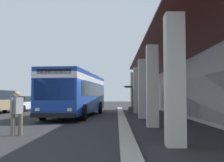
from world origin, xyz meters
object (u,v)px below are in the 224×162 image
(parked_sedan_white, at_px, (21,104))
(potted_palm, at_px, (133,105))
(pedestrian, at_px, (17,111))
(transit_bus, at_px, (77,91))

(parked_sedan_white, bearing_deg, potted_palm, 78.07)
(parked_sedan_white, xyz_separation_m, pedestrian, (16.33, 5.57, 0.17))
(parked_sedan_white, distance_m, pedestrian, 17.25)
(parked_sedan_white, xyz_separation_m, potted_palm, (2.28, 10.77, -0.05))
(parked_sedan_white, bearing_deg, pedestrian, 18.84)
(pedestrian, bearing_deg, parked_sedan_white, -161.16)
(transit_bus, bearing_deg, parked_sedan_white, -134.68)
(transit_bus, bearing_deg, pedestrian, -4.66)
(parked_sedan_white, height_order, potted_palm, potted_palm)
(transit_bus, xyz_separation_m, potted_palm, (-4.04, 4.38, -1.15))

